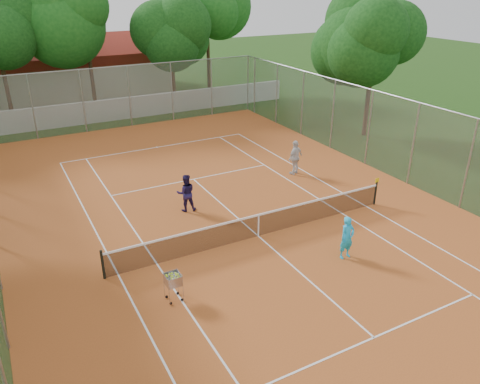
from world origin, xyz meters
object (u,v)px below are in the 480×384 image
player_far_left (186,193)px  ball_hopper (173,286)px  clubhouse (66,68)px  player_far_right (295,157)px  tennis_net (258,225)px  player_near (347,238)px

player_far_left → ball_hopper: player_far_left is taller
clubhouse → player_far_right: clubhouse is taller
clubhouse → tennis_net: bearing=-86.1°
tennis_net → player_near: 3.42m
player_near → player_far_left: bearing=118.4°
clubhouse → player_far_right: (6.85, -24.37, -1.29)m
player_near → ball_hopper: bearing=172.7°
player_far_left → ball_hopper: bearing=78.3°
clubhouse → player_near: 32.04m
player_near → player_far_right: player_far_right is taller
player_far_left → ball_hopper: 6.18m
tennis_net → player_near: (2.00, -2.76, 0.31)m
player_near → player_far_right: bearing=66.9°
player_far_right → clubhouse: bearing=-95.2°
clubhouse → player_far_right: bearing=-74.3°
player_far_left → player_far_right: bearing=-154.7°
clubhouse → player_near: bearing=-82.8°
player_near → player_far_right: 7.92m
clubhouse → player_far_left: size_ratio=9.93×
tennis_net → player_far_left: bearing=115.3°
player_far_left → ball_hopper: (-2.70, -5.55, -0.32)m
clubhouse → player_far_right: 25.35m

